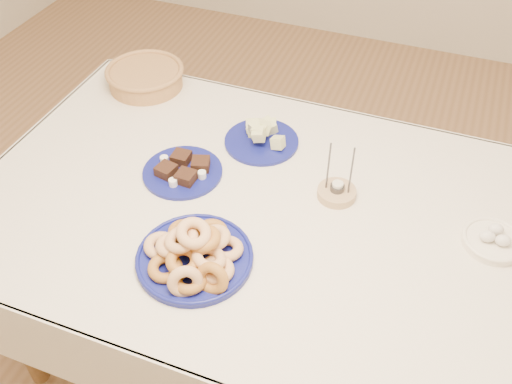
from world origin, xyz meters
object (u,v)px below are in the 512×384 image
egg_bowl (493,240)px  dining_table (262,231)px  donut_platter (194,254)px  brownie_plate (183,170)px  wicker_basket (145,76)px  candle_holder (337,192)px  melon_plate (262,136)px

egg_bowl → dining_table: bearing=-172.4°
egg_bowl → donut_platter: bearing=-154.5°
brownie_plate → wicker_basket: bearing=131.2°
wicker_basket → egg_bowl: size_ratio=1.51×
donut_platter → dining_table: bearing=70.8°
candle_holder → melon_plate: bearing=150.8°
melon_plate → dining_table: bearing=-69.3°
dining_table → candle_holder: candle_holder is taller
candle_holder → egg_bowl: 0.44m
melon_plate → brownie_plate: (-0.17, -0.24, -0.01)m
wicker_basket → egg_bowl: bearing=-15.8°
melon_plate → candle_holder: size_ratio=1.40×
melon_plate → wicker_basket: melon_plate is taller
brownie_plate → egg_bowl: (0.90, 0.04, 0.00)m
candle_holder → egg_bowl: (0.44, -0.03, -0.00)m
dining_table → melon_plate: 0.33m
melon_plate → candle_holder: (0.29, -0.16, -0.00)m
brownie_plate → wicker_basket: size_ratio=0.87×
dining_table → candle_holder: (0.19, 0.12, 0.12)m
melon_plate → candle_holder: candle_holder is taller
wicker_basket → egg_bowl: (1.25, -0.35, -0.02)m
brownie_plate → candle_holder: (0.46, 0.07, 0.00)m
brownie_plate → egg_bowl: size_ratio=1.32×
donut_platter → candle_holder: size_ratio=2.13×
donut_platter → melon_plate: size_ratio=1.52×
candle_holder → donut_platter: bearing=-126.6°
brownie_plate → candle_holder: bearing=8.7°
dining_table → brownie_plate: bearing=170.7°
donut_platter → melon_plate: (-0.02, 0.54, -0.01)m
melon_plate → brownie_plate: size_ratio=1.03×
brownie_plate → wicker_basket: wicker_basket is taller
egg_bowl → wicker_basket: bearing=164.2°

